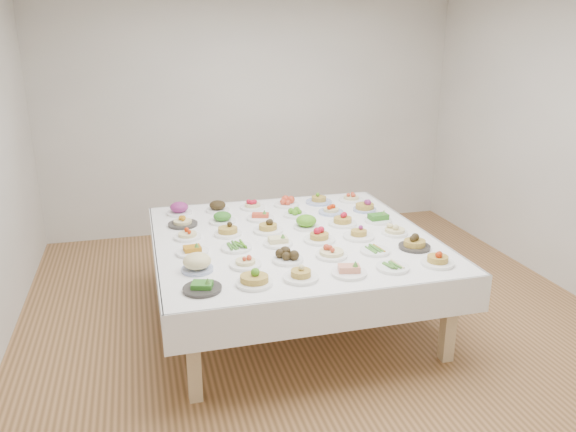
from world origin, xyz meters
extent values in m
plane|color=#A57344|center=(0.00, 0.00, 0.00)|extent=(5.00, 5.00, 0.00)
cube|color=silver|center=(0.00, 2.50, 1.40)|extent=(5.00, 0.02, 2.80)
cube|color=silver|center=(0.00, -2.50, 1.40)|extent=(5.00, 0.02, 2.80)
cube|color=white|center=(-0.19, 0.03, 0.72)|extent=(2.24, 2.24, 0.06)
cube|color=white|center=(-0.19, 1.15, 0.61)|extent=(2.26, 0.02, 0.28)
cube|color=white|center=(-0.19, -1.09, 0.61)|extent=(2.26, 0.02, 0.28)
cube|color=white|center=(0.93, 0.03, 0.61)|extent=(0.01, 2.26, 0.28)
cube|color=white|center=(-1.31, 0.03, 0.61)|extent=(0.02, 2.26, 0.28)
cube|color=#D5BA88|center=(-1.13, -0.91, 0.34)|extent=(0.09, 0.09, 0.69)
cube|color=#D5BA88|center=(0.75, -0.91, 0.34)|extent=(0.09, 0.09, 0.69)
cube|color=#D5BA88|center=(-1.13, 0.97, 0.34)|extent=(0.09, 0.09, 0.69)
cube|color=#D5BA88|center=(0.75, 0.97, 0.34)|extent=(0.09, 0.09, 0.69)
cylinder|color=#2D2B28|center=(-1.04, -0.81, 0.76)|extent=(0.25, 0.25, 0.02)
cylinder|color=white|center=(-0.70, -0.82, 0.76)|extent=(0.25, 0.25, 0.02)
cylinder|color=white|center=(-0.37, -0.81, 0.76)|extent=(0.24, 0.24, 0.02)
cylinder|color=white|center=(-0.03, -0.83, 0.76)|extent=(0.25, 0.25, 0.02)
cylinder|color=white|center=(0.31, -0.82, 0.76)|extent=(0.24, 0.24, 0.02)
cylinder|color=white|center=(0.66, -0.83, 0.76)|extent=(0.24, 0.24, 0.02)
cylinder|color=#4C66B2|center=(-1.04, -0.49, 0.76)|extent=(0.22, 0.22, 0.02)
cylinder|color=white|center=(-0.69, -0.49, 0.76)|extent=(0.23, 0.23, 0.02)
cylinder|color=white|center=(-0.37, -0.48, 0.76)|extent=(0.23, 0.23, 0.02)
cylinder|color=white|center=(-0.03, -0.48, 0.76)|extent=(0.24, 0.24, 0.02)
cylinder|color=white|center=(0.32, -0.49, 0.76)|extent=(0.23, 0.23, 0.02)
cylinder|color=#2D2B28|center=(0.65, -0.49, 0.76)|extent=(0.24, 0.24, 0.02)
cylinder|color=white|center=(-1.04, -0.15, 0.76)|extent=(0.25, 0.25, 0.02)
cylinder|color=white|center=(-0.70, -0.14, 0.76)|extent=(0.24, 0.24, 0.02)
cylinder|color=white|center=(-0.36, -0.14, 0.76)|extent=(0.23, 0.23, 0.02)
cylinder|color=white|center=(-0.02, -0.14, 0.76)|extent=(0.25, 0.25, 0.02)
cylinder|color=white|center=(0.32, -0.15, 0.76)|extent=(0.25, 0.25, 0.02)
cylinder|color=white|center=(0.65, -0.15, 0.76)|extent=(0.21, 0.21, 0.02)
cylinder|color=white|center=(-1.04, 0.20, 0.76)|extent=(0.22, 0.22, 0.02)
cylinder|color=white|center=(-0.71, 0.20, 0.76)|extent=(0.23, 0.23, 0.02)
cylinder|color=white|center=(-0.37, 0.19, 0.76)|extent=(0.25, 0.25, 0.02)
cylinder|color=white|center=(-0.03, 0.19, 0.76)|extent=(0.22, 0.22, 0.02)
cylinder|color=white|center=(0.31, 0.19, 0.76)|extent=(0.25, 0.25, 0.02)
cylinder|color=white|center=(0.65, 0.19, 0.76)|extent=(0.24, 0.24, 0.02)
cylinder|color=#2D2B28|center=(-1.05, 0.54, 0.76)|extent=(0.25, 0.25, 0.02)
cylinder|color=white|center=(-0.70, 0.53, 0.76)|extent=(0.23, 0.23, 0.02)
cylinder|color=white|center=(-0.36, 0.53, 0.76)|extent=(0.24, 0.24, 0.02)
cylinder|color=white|center=(-0.02, 0.54, 0.76)|extent=(0.22, 0.22, 0.02)
cylinder|color=#4C66B2|center=(0.32, 0.53, 0.76)|extent=(0.23, 0.23, 0.02)
cylinder|color=#4C66B2|center=(0.65, 0.53, 0.76)|extent=(0.22, 0.22, 0.02)
cylinder|color=white|center=(-1.05, 0.88, 0.76)|extent=(0.23, 0.23, 0.02)
cylinder|color=white|center=(-0.70, 0.87, 0.76)|extent=(0.22, 0.22, 0.02)
cylinder|color=white|center=(-0.36, 0.88, 0.76)|extent=(0.23, 0.23, 0.02)
cylinder|color=white|center=(-0.02, 0.87, 0.76)|extent=(0.24, 0.24, 0.02)
cylinder|color=#4C66B2|center=(0.31, 0.88, 0.76)|extent=(0.25, 0.25, 0.02)
cylinder|color=white|center=(0.65, 0.87, 0.76)|extent=(0.24, 0.24, 0.02)
camera|label=1|loc=(-1.38, -4.19, 2.35)|focal=35.00mm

